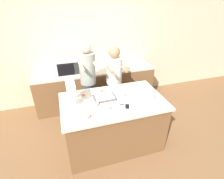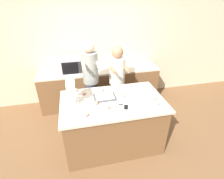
# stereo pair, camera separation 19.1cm
# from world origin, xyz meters

# --- Properties ---
(ground_plane) EXTENTS (16.00, 16.00, 0.00)m
(ground_plane) POSITION_xyz_m (0.00, 0.00, 0.00)
(ground_plane) COLOR brown
(back_wall) EXTENTS (10.00, 0.06, 2.70)m
(back_wall) POSITION_xyz_m (0.00, 1.76, 1.35)
(back_wall) COLOR beige
(back_wall) RESTS_ON ground_plane
(island_counter) EXTENTS (1.70, 1.03, 0.94)m
(island_counter) POSITION_xyz_m (0.00, 0.00, 0.47)
(island_counter) COLOR brown
(island_counter) RESTS_ON ground_plane
(back_counter) EXTENTS (2.80, 0.60, 0.91)m
(back_counter) POSITION_xyz_m (0.00, 1.41, 0.45)
(back_counter) COLOR brown
(back_counter) RESTS_ON ground_plane
(person_left) EXTENTS (0.32, 0.49, 1.73)m
(person_left) POSITION_xyz_m (-0.27, 0.78, 0.93)
(person_left) COLOR #33384C
(person_left) RESTS_ON ground_plane
(person_right) EXTENTS (0.33, 0.50, 1.61)m
(person_right) POSITION_xyz_m (0.27, 0.78, 0.86)
(person_right) COLOR brown
(person_right) RESTS_ON ground_plane
(stand_mixer) EXTENTS (0.20, 0.30, 0.39)m
(stand_mixer) POSITION_xyz_m (-0.65, 0.07, 1.11)
(stand_mixer) COLOR white
(stand_mixer) RESTS_ON island_counter
(mixing_bowl) EXTENTS (0.24, 0.24, 0.12)m
(mixing_bowl) POSITION_xyz_m (0.38, 0.04, 1.00)
(mixing_bowl) COLOR #BCBCC1
(mixing_bowl) RESTS_ON island_counter
(baking_tray) EXTENTS (0.37, 0.27, 0.04)m
(baking_tray) POSITION_xyz_m (-0.11, 0.11, 0.96)
(baking_tray) COLOR #4C4C51
(baking_tray) RESTS_ON island_counter
(microwave_oven) EXTENTS (0.51, 0.40, 0.34)m
(microwave_oven) POSITION_xyz_m (-0.61, 1.41, 1.08)
(microwave_oven) COLOR #B7B7BC
(microwave_oven) RESTS_ON back_counter
(cell_phone) EXTENTS (0.11, 0.16, 0.01)m
(cell_phone) POSITION_xyz_m (0.16, -0.24, 0.94)
(cell_phone) COLOR silver
(cell_phone) RESTS_ON island_counter
(drinking_glass) EXTENTS (0.08, 0.08, 0.09)m
(drinking_glass) POSITION_xyz_m (0.62, -0.32, 0.98)
(drinking_glass) COLOR silver
(drinking_glass) RESTS_ON island_counter
(knife) EXTENTS (0.20, 0.12, 0.01)m
(knife) POSITION_xyz_m (0.15, -0.18, 0.94)
(knife) COLOR #BCBCC1
(knife) RESTS_ON island_counter
(cupcake_0) EXTENTS (0.06, 0.06, 0.06)m
(cupcake_0) POSITION_xyz_m (-0.12, 0.34, 0.97)
(cupcake_0) COLOR #D17084
(cupcake_0) RESTS_ON island_counter
(cupcake_1) EXTENTS (0.06, 0.06, 0.06)m
(cupcake_1) POSITION_xyz_m (-0.44, 0.30, 0.97)
(cupcake_1) COLOR #D17084
(cupcake_1) RESTS_ON island_counter
(cupcake_2) EXTENTS (0.06, 0.06, 0.06)m
(cupcake_2) POSITION_xyz_m (-0.28, -0.06, 0.97)
(cupcake_2) COLOR #D17084
(cupcake_2) RESTS_ON island_counter
(cupcake_3) EXTENTS (0.06, 0.06, 0.06)m
(cupcake_3) POSITION_xyz_m (0.68, -0.13, 0.97)
(cupcake_3) COLOR #D17084
(cupcake_3) RESTS_ON island_counter
(cupcake_4) EXTENTS (0.06, 0.06, 0.06)m
(cupcake_4) POSITION_xyz_m (-0.13, -0.21, 0.97)
(cupcake_4) COLOR #D17084
(cupcake_4) RESTS_ON island_counter
(cupcake_5) EXTENTS (0.06, 0.06, 0.06)m
(cupcake_5) POSITION_xyz_m (-0.58, 0.43, 0.97)
(cupcake_5) COLOR #D17084
(cupcake_5) RESTS_ON island_counter
(cupcake_6) EXTENTS (0.06, 0.06, 0.06)m
(cupcake_6) POSITION_xyz_m (-0.46, -0.32, 0.97)
(cupcake_6) COLOR #D17084
(cupcake_6) RESTS_ON island_counter
(cupcake_7) EXTENTS (0.06, 0.06, 0.06)m
(cupcake_7) POSITION_xyz_m (0.22, 0.08, 0.97)
(cupcake_7) COLOR #D17084
(cupcake_7) RESTS_ON island_counter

